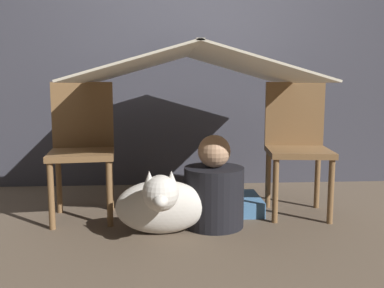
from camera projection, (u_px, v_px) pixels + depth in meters
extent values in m
plane|color=brown|center=(193.00, 220.00, 2.66)|extent=(8.80, 8.80, 0.00)
cube|color=#3D3D47|center=(185.00, 32.00, 3.45)|extent=(7.00, 0.05, 2.50)
cylinder|color=brown|center=(51.00, 196.00, 2.46)|extent=(0.04, 0.04, 0.39)
cylinder|color=brown|center=(110.00, 194.00, 2.52)|extent=(0.04, 0.04, 0.39)
cylinder|color=brown|center=(59.00, 183.00, 2.78)|extent=(0.04, 0.04, 0.39)
cylinder|color=brown|center=(111.00, 181.00, 2.84)|extent=(0.04, 0.04, 0.39)
cube|color=brown|center=(82.00, 154.00, 2.62)|extent=(0.43, 0.43, 0.04)
cube|color=brown|center=(83.00, 115.00, 2.76)|extent=(0.39, 0.07, 0.42)
cylinder|color=brown|center=(275.00, 191.00, 2.58)|extent=(0.04, 0.04, 0.39)
cylinder|color=brown|center=(331.00, 192.00, 2.57)|extent=(0.04, 0.04, 0.39)
cylinder|color=brown|center=(268.00, 179.00, 2.91)|extent=(0.04, 0.04, 0.39)
cylinder|color=brown|center=(317.00, 179.00, 2.89)|extent=(0.04, 0.04, 0.39)
cube|color=brown|center=(299.00, 152.00, 2.71)|extent=(0.43, 0.43, 0.04)
cube|color=brown|center=(294.00, 114.00, 2.85)|extent=(0.39, 0.07, 0.42)
cube|color=silver|center=(136.00, 66.00, 2.57)|extent=(0.68, 1.24, 0.20)
cube|color=silver|center=(247.00, 66.00, 2.61)|extent=(0.68, 1.24, 0.20)
cube|color=silver|center=(192.00, 50.00, 2.57)|extent=(0.04, 1.24, 0.01)
cylinder|color=black|center=(214.00, 197.00, 2.53)|extent=(0.35, 0.35, 0.35)
sphere|color=tan|center=(214.00, 151.00, 2.49)|extent=(0.19, 0.19, 0.19)
ellipsoid|color=silver|center=(161.00, 207.00, 2.40)|extent=(0.51, 0.19, 0.31)
sphere|color=silver|center=(161.00, 193.00, 2.19)|extent=(0.19, 0.19, 0.19)
ellipsoid|color=silver|center=(160.00, 201.00, 2.11)|extent=(0.08, 0.09, 0.07)
cone|color=silver|center=(149.00, 179.00, 2.18)|extent=(0.07, 0.07, 0.08)
cone|color=silver|center=(171.00, 179.00, 2.19)|extent=(0.07, 0.07, 0.08)
cube|color=#4C7FB2|center=(225.00, 204.00, 2.83)|extent=(0.47, 0.37, 0.10)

